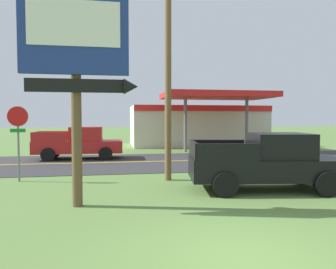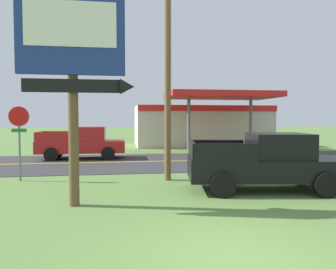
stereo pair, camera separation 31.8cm
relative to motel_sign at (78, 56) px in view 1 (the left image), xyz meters
name	(u,v)px [view 1 (the left image)]	position (x,y,z in m)	size (l,w,h in m)	color
ground_plane	(245,258)	(3.20, -3.89, -4.15)	(180.00, 180.00, 0.00)	#5B7F3D
road_asphalt	(153,162)	(3.20, 9.11, -4.14)	(140.00, 8.00, 0.02)	#333335
road_centre_line	(153,161)	(3.20, 9.11, -4.13)	(126.00, 0.20, 0.01)	gold
motel_sign	(78,56)	(0.00, 0.00, 0.00)	(3.14, 0.54, 6.13)	brown
stop_sign	(18,130)	(-2.71, 4.21, -2.12)	(0.80, 0.08, 2.95)	slate
utility_pole	(168,51)	(3.10, 3.53, 0.99)	(2.18, 0.26, 9.58)	brown
gas_station	(197,124)	(8.64, 19.90, -2.21)	(12.00, 11.50, 4.40)	beige
pickup_black_parked_on_lawn	(268,162)	(6.18, 1.15, -3.19)	(5.43, 2.79, 1.96)	black
pickup_red_on_road	(80,143)	(-1.05, 11.11, -3.19)	(5.20, 2.24, 1.96)	red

